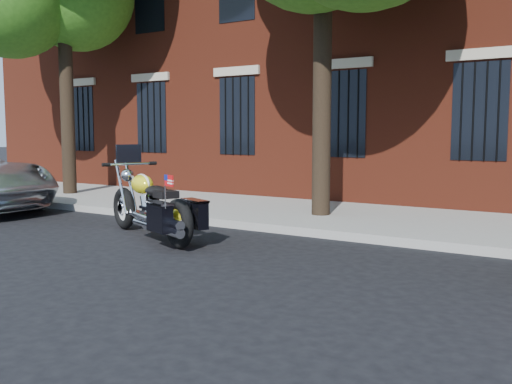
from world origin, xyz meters
The scene contains 4 objects.
ground centered at (0.00, 0.00, 0.00)m, with size 120.00×120.00×0.00m, color black.
curb centered at (0.00, 1.38, 0.07)m, with size 40.00×0.16×0.15m, color gray.
sidewalk centered at (0.00, 3.26, 0.07)m, with size 40.00×3.60×0.15m, color gray.
motorcycle centered at (-1.00, -0.32, 0.53)m, with size 2.80×1.66×1.56m.
Camera 1 is at (5.49, -7.24, 1.77)m, focal length 40.00 mm.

